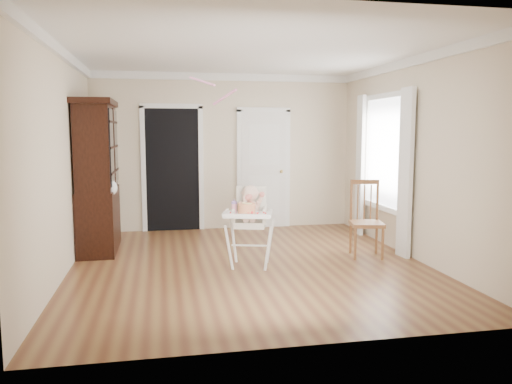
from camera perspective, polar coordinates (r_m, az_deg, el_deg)
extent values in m
plane|color=brown|center=(6.52, -0.75, -8.30)|extent=(5.00, 5.00, 0.00)
plane|color=white|center=(6.37, -0.79, 15.84)|extent=(5.00, 5.00, 0.00)
plane|color=beige|center=(8.77, -3.65, 4.56)|extent=(4.50, 0.00, 4.50)
plane|color=beige|center=(6.31, -21.35, 3.15)|extent=(0.00, 5.00, 5.00)
plane|color=beige|center=(7.05, 17.57, 3.66)|extent=(0.00, 5.00, 5.00)
cube|color=black|center=(8.71, -9.51, 2.49)|extent=(0.90, 0.03, 2.10)
cube|color=white|center=(8.70, -12.74, 2.41)|extent=(0.08, 0.05, 2.18)
cube|color=white|center=(8.73, -6.29, 2.55)|extent=(0.08, 0.05, 2.18)
cube|color=white|center=(8.69, -9.66, 9.67)|extent=(1.06, 0.05, 0.08)
cube|color=white|center=(8.88, 0.87, 2.51)|extent=(0.80, 0.05, 2.05)
cube|color=white|center=(8.81, -1.94, 2.47)|extent=(0.08, 0.05, 2.13)
cube|color=white|center=(8.99, 3.62, 2.55)|extent=(0.08, 0.05, 2.13)
sphere|color=gold|center=(8.92, 2.93, 2.36)|extent=(0.06, 0.06, 0.06)
cube|color=white|center=(7.76, 14.64, 4.40)|extent=(0.02, 1.20, 1.60)
cube|color=white|center=(7.76, 14.70, 10.61)|extent=(0.06, 1.36, 0.08)
cube|color=white|center=(7.04, 16.71, 2.05)|extent=(0.08, 0.28, 2.30)
cube|color=white|center=(8.45, 11.82, 2.98)|extent=(0.08, 0.28, 2.30)
cylinder|color=white|center=(6.21, -3.11, -6.48)|extent=(0.15, 0.10, 0.60)
cylinder|color=white|center=(6.16, 1.37, -6.58)|extent=(0.10, 0.15, 0.60)
cylinder|color=white|center=(6.63, -2.57, -5.59)|extent=(0.10, 0.15, 0.60)
cylinder|color=white|center=(6.59, 1.61, -5.68)|extent=(0.15, 0.10, 0.60)
cylinder|color=white|center=(6.34, -0.72, -6.13)|extent=(0.45, 0.15, 0.02)
cube|color=beige|center=(6.33, -0.68, -3.64)|extent=(0.47, 0.45, 0.08)
cube|color=beige|center=(6.33, -2.40, -2.53)|extent=(0.13, 0.34, 0.18)
cube|color=beige|center=(6.30, 1.05, -2.59)|extent=(0.13, 0.34, 0.18)
cube|color=beige|center=(6.46, -0.53, -1.26)|extent=(0.38, 0.16, 0.44)
cube|color=white|center=(6.07, -0.90, -2.61)|extent=(0.65, 0.54, 0.03)
cube|color=white|center=(5.87, -1.10, -2.74)|extent=(0.55, 0.18, 0.04)
ellipsoid|color=beige|center=(6.34, -0.65, -2.21)|extent=(0.27, 0.24, 0.29)
sphere|color=beige|center=(6.30, -0.66, -0.12)|extent=(0.25, 0.25, 0.20)
sphere|color=red|center=(6.27, -0.71, -1.75)|extent=(0.15, 0.15, 0.15)
sphere|color=red|center=(6.23, -0.96, -0.64)|extent=(0.07, 0.07, 0.07)
sphere|color=red|center=(6.21, 0.70, -0.27)|extent=(0.07, 0.07, 0.07)
cylinder|color=silver|center=(6.07, -1.10, -2.44)|extent=(0.28, 0.28, 0.01)
cylinder|color=red|center=(6.06, -1.10, -1.87)|extent=(0.21, 0.21, 0.12)
cylinder|color=#F2E08C|center=(6.03, -0.94, -1.40)|extent=(0.10, 0.10, 0.02)
cylinder|color=pink|center=(6.18, -2.52, -1.82)|extent=(0.07, 0.07, 0.10)
cylinder|color=#8967B5|center=(6.17, -2.52, -1.21)|extent=(0.07, 0.07, 0.03)
cone|color=#8967B5|center=(6.17, -2.52, -0.91)|extent=(0.02, 0.02, 0.04)
cube|color=black|center=(7.54, -17.49, -3.04)|extent=(0.50, 1.20, 0.90)
cube|color=black|center=(7.43, -17.78, 4.93)|extent=(0.46, 1.20, 1.20)
cube|color=black|center=(7.11, -16.15, 4.91)|extent=(0.02, 0.52, 1.05)
cube|color=black|center=(7.71, -15.75, 5.06)|extent=(0.02, 0.52, 1.05)
cube|color=black|center=(7.44, -17.96, 9.69)|extent=(0.54, 1.28, 0.08)
ellipsoid|color=white|center=(7.10, -16.36, 0.46)|extent=(0.20, 0.16, 0.22)
cube|color=brown|center=(6.99, 12.53, -3.58)|extent=(0.50, 0.50, 0.05)
cylinder|color=brown|center=(6.83, 11.28, -5.76)|extent=(0.04, 0.04, 0.46)
cylinder|color=brown|center=(6.90, 14.28, -5.71)|extent=(0.04, 0.04, 0.46)
cylinder|color=brown|center=(7.18, 10.75, -5.12)|extent=(0.04, 0.04, 0.46)
cylinder|color=brown|center=(7.25, 13.61, -5.08)|extent=(0.04, 0.04, 0.46)
cylinder|color=brown|center=(7.10, 10.83, -0.97)|extent=(0.04, 0.04, 0.59)
cylinder|color=brown|center=(7.17, 13.71, -0.97)|extent=(0.04, 0.04, 0.59)
cube|color=brown|center=(7.10, 12.33, 1.14)|extent=(0.39, 0.12, 0.06)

